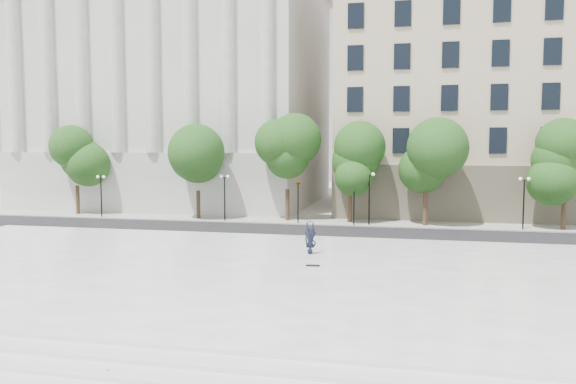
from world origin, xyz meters
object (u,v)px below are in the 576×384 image
traffic_light_east (354,183)px  traffic_light_west (298,180)px  person_lying (310,250)px  skateboard (313,266)px

traffic_light_east → traffic_light_west: bearing=180.0°
person_lying → traffic_light_west: bearing=96.6°
traffic_light_east → skateboard: size_ratio=5.77×
person_lying → skateboard: (0.69, -3.18, -0.22)m
traffic_light_east → skateboard: bearing=-91.1°
traffic_light_east → person_lying: size_ratio=2.24×
skateboard → person_lying: bearing=95.1°
traffic_light_east → person_lying: traffic_light_east is taller
traffic_light_west → traffic_light_east: size_ratio=1.03×
traffic_light_west → traffic_light_east: bearing=0.0°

